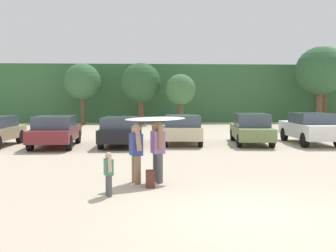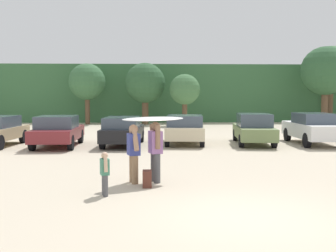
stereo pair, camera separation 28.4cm
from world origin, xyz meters
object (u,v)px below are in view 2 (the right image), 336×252
Objects in this scene: parked_car_maroon at (58,130)px; surfboard_white at (154,119)px; parked_car_black at (123,130)px; parked_car_champagne at (185,129)px; person_adult at (155,148)px; person_companion at (134,150)px; person_child at (105,171)px; parked_car_white at (313,128)px; backpack_dropped at (147,179)px; parked_car_olive_green at (254,129)px.

parked_car_maroon is 2.24× the size of surfboard_white.
parked_car_champagne is (3.10, 0.61, 0.03)m from parked_car_black.
parked_car_black is 8.73m from person_adult.
surfboard_white is at bearing 176.85° from person_companion.
parked_car_maroon is 10.46m from person_child.
parked_car_maroon is at bearing 102.92° from parked_car_champagne.
parked_car_champagne is at bearing 87.37° from parked_car_white.
person_companion is at bearing 136.88° from parked_car_white.
parked_car_white is at bearing 48.84° from backpack_dropped.
parked_car_olive_green is 2.75× the size of person_adult.
parked_car_black is 6.59m from parked_car_olive_green.
person_child is 0.55× the size of surfboard_white.
parked_car_champagne is 2.21× the size of surfboard_white.
parked_car_olive_green reaches higher than backpack_dropped.
surfboard_white reaches higher than person_companion.
surfboard_white is 4.40× the size of backpack_dropped.
surfboard_white is (-8.08, -8.77, 0.96)m from parked_car_white.
parked_car_black is 1.00× the size of parked_car_white.
person_child is 2.33m from surfboard_white.
person_child is at bearing 24.19° from surfboard_white.
parked_car_white is at bearing -87.60° from parked_car_olive_green.
parked_car_white is (12.67, 0.47, 0.05)m from parked_car_maroon.
parked_car_champagne is 2.65× the size of person_companion.
person_adult is at bearing -152.09° from parked_car_maroon.
parked_car_olive_green is 10.48× the size of backpack_dropped.
person_adult reaches higher than parked_car_maroon.
parked_car_white is 12.58m from backpack_dropped.
person_adult is (-8.04, -8.79, 0.13)m from parked_car_white.
surfboard_white is (1.48, -8.58, 1.04)m from parked_car_black.
surfboard_white is (-0.04, 0.01, 0.83)m from person_adult.
parked_car_maroon is 12.68m from parked_car_white.
parked_car_olive_green is at bearing 61.30° from backpack_dropped.
person_adult is (-1.57, -9.20, 0.19)m from parked_car_champagne.
person_companion is at bearing 171.55° from parked_car_champagne.
surfboard_white is (-1.61, -9.19, 1.01)m from parked_car_champagne.
parked_car_white is at bearing -89.10° from parked_car_maroon.
parked_car_champagne is at bearing 92.52° from parked_car_olive_green.
person_child is (-2.83, -10.79, -0.17)m from parked_car_champagne.
parked_car_white is at bearing -148.61° from person_adult.
parked_car_black is at bearing 92.19° from parked_car_white.
person_companion is at bearing -15.63° from surfboard_white.
parked_car_olive_green is 2.99m from parked_car_white.
person_companion reaches higher than person_child.
parked_car_olive_green is (9.69, 0.67, 0.00)m from parked_car_maroon.
person_adult is 0.83m from surfboard_white.
parked_car_champagne is at bearing -83.06° from parked_car_maroon.
person_child is at bearing 170.05° from parked_car_champagne.
parked_car_white reaches higher than parked_car_black.
surfboard_white is (0.57, 0.13, 0.87)m from person_companion.
parked_car_maroon is 9.54m from surfboard_white.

